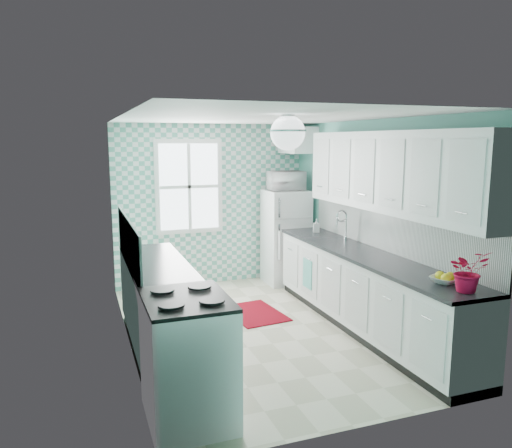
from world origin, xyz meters
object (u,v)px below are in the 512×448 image
object	(u,v)px
sink	(336,241)
microwave	(286,181)
ceiling_light	(288,132)
potted_plant	(468,271)
fridge	(286,237)
stove	(188,357)
fruit_bowl	(445,280)

from	to	relation	value
sink	microwave	world-z (taller)	microwave
ceiling_light	microwave	size ratio (longest dim) A/B	0.65
potted_plant	microwave	bearing A→B (deg)	91.36
sink	ceiling_light	bearing A→B (deg)	-139.60
sink	potted_plant	size ratio (longest dim) A/B	1.42
fridge	stove	world-z (taller)	fridge
ceiling_light	sink	distance (m)	2.17
microwave	stove	bearing A→B (deg)	58.54
fridge	sink	xyz separation A→B (m)	(0.09, -1.45, 0.19)
ceiling_light	stove	size ratio (longest dim) A/B	0.35
stove	sink	size ratio (longest dim) A/B	1.90
fridge	fruit_bowl	size ratio (longest dim) A/B	5.92
ceiling_light	potted_plant	distance (m)	2.08
ceiling_light	stove	distance (m)	2.30
fridge	sink	world-z (taller)	fridge
fridge	stove	bearing A→B (deg)	-127.57
fridge	potted_plant	xyz separation A→B (m)	(0.09, -3.80, 0.39)
fridge	potted_plant	bearing A→B (deg)	-91.98
fridge	stove	xyz separation A→B (m)	(-2.31, -3.39, -0.21)
ceiling_light	fruit_bowl	distance (m)	2.03
microwave	sink	bearing A→B (deg)	96.50
stove	fridge	bearing A→B (deg)	58.00
stove	potted_plant	world-z (taller)	potted_plant
fridge	microwave	bearing A→B (deg)	51.32
potted_plant	microwave	distance (m)	3.84
ceiling_light	potted_plant	world-z (taller)	ceiling_light
ceiling_light	sink	bearing A→B (deg)	43.79
fruit_bowl	stove	bearing A→B (deg)	176.88
fruit_bowl	microwave	world-z (taller)	microwave
stove	microwave	world-z (taller)	microwave
stove	fruit_bowl	xyz separation A→B (m)	(2.40, -0.13, 0.44)
sink	potted_plant	world-z (taller)	sink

